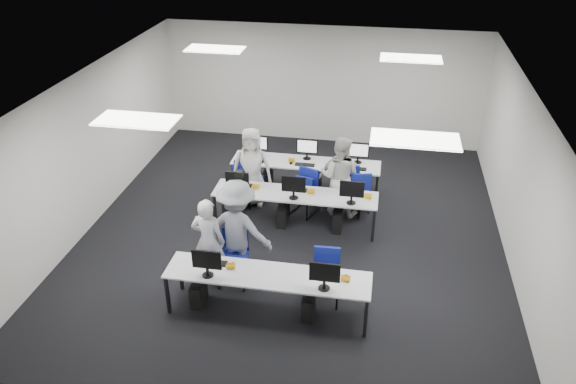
% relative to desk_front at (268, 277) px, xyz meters
% --- Properties ---
extents(room, '(9.00, 9.02, 3.00)m').
position_rel_desk_front_xyz_m(room, '(0.00, 2.40, 0.82)').
color(room, black).
rests_on(room, ground).
extents(ceiling_panels, '(5.20, 4.60, 0.02)m').
position_rel_desk_front_xyz_m(ceiling_panels, '(0.00, 2.40, 2.30)').
color(ceiling_panels, white).
rests_on(ceiling_panels, room).
extents(desk_front, '(3.20, 0.70, 0.73)m').
position_rel_desk_front_xyz_m(desk_front, '(0.00, 0.00, 0.00)').
color(desk_front, silver).
rests_on(desk_front, ground).
extents(desk_mid, '(3.20, 0.70, 0.73)m').
position_rel_desk_front_xyz_m(desk_mid, '(0.00, 2.60, 0.00)').
color(desk_mid, silver).
rests_on(desk_mid, ground).
extents(desk_back, '(3.20, 0.70, 0.73)m').
position_rel_desk_front_xyz_m(desk_back, '(0.00, 4.00, 0.00)').
color(desk_back, silver).
rests_on(desk_back, ground).
extents(equipment_front, '(2.51, 0.41, 1.19)m').
position_rel_desk_front_xyz_m(equipment_front, '(-0.19, -0.02, -0.32)').
color(equipment_front, '#0C2EA1').
rests_on(equipment_front, desk_front).
extents(equipment_mid, '(2.91, 0.41, 1.19)m').
position_rel_desk_front_xyz_m(equipment_mid, '(-0.19, 2.58, -0.32)').
color(equipment_mid, white).
rests_on(equipment_mid, desk_mid).
extents(equipment_back, '(2.91, 0.41, 1.19)m').
position_rel_desk_front_xyz_m(equipment_back, '(0.19, 4.02, -0.32)').
color(equipment_back, white).
rests_on(equipment_back, desk_back).
extents(chair_0, '(0.49, 0.53, 0.96)m').
position_rel_desk_front_xyz_m(chair_0, '(-0.73, 0.66, -0.38)').
color(chair_0, navy).
rests_on(chair_0, ground).
extents(chair_1, '(0.47, 0.50, 0.91)m').
position_rel_desk_front_xyz_m(chair_1, '(0.86, 0.46, -0.39)').
color(chair_1, navy).
rests_on(chair_1, ground).
extents(chair_2, '(0.47, 0.50, 0.82)m').
position_rel_desk_front_xyz_m(chair_2, '(-1.25, 3.22, -0.42)').
color(chair_2, navy).
rests_on(chair_2, ground).
extents(chair_3, '(0.61, 0.63, 0.94)m').
position_rel_desk_front_xyz_m(chair_3, '(0.10, 3.13, -0.38)').
color(chair_3, navy).
rests_on(chair_3, ground).
extents(chair_4, '(0.56, 0.60, 0.98)m').
position_rel_desk_front_xyz_m(chair_4, '(0.99, 3.27, -0.37)').
color(chair_4, navy).
rests_on(chair_4, ground).
extents(chair_5, '(0.61, 0.63, 0.95)m').
position_rel_desk_front_xyz_m(chair_5, '(-1.15, 3.50, -0.38)').
color(chair_5, navy).
rests_on(chair_5, ground).
extents(chair_6, '(0.47, 0.50, 0.81)m').
position_rel_desk_front_xyz_m(chair_6, '(0.14, 3.33, -0.42)').
color(chair_6, navy).
rests_on(chair_6, ground).
extents(chair_7, '(0.55, 0.58, 0.92)m').
position_rel_desk_front_xyz_m(chair_7, '(1.18, 3.48, -0.39)').
color(chair_7, navy).
rests_on(chair_7, ground).
extents(handbag, '(0.38, 0.32, 0.27)m').
position_rel_desk_front_xyz_m(handbag, '(-1.16, 2.54, 0.18)').
color(handbag, olive).
rests_on(handbag, desk_mid).
extents(student_0, '(0.60, 0.42, 1.58)m').
position_rel_desk_front_xyz_m(student_0, '(-1.14, 0.64, 0.11)').
color(student_0, beige).
rests_on(student_0, ground).
extents(student_1, '(0.90, 0.75, 1.69)m').
position_rel_desk_front_xyz_m(student_1, '(0.80, 3.26, 0.16)').
color(student_1, beige).
rests_on(student_1, ground).
extents(student_2, '(0.88, 0.62, 1.70)m').
position_rel_desk_front_xyz_m(student_2, '(-1.03, 3.34, 0.17)').
color(student_2, beige).
rests_on(student_2, ground).
extents(student_3, '(0.95, 0.60, 1.51)m').
position_rel_desk_front_xyz_m(student_3, '(0.80, 3.43, 0.07)').
color(student_3, beige).
rests_on(student_3, ground).
extents(photographer, '(1.25, 0.82, 1.83)m').
position_rel_desk_front_xyz_m(photographer, '(-0.70, 0.87, 0.23)').
color(photographer, gray).
rests_on(photographer, ground).
extents(dslr_camera, '(0.16, 0.20, 0.10)m').
position_rel_desk_front_xyz_m(dslr_camera, '(-0.67, 1.05, 1.21)').
color(dslr_camera, black).
rests_on(dslr_camera, photographer).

